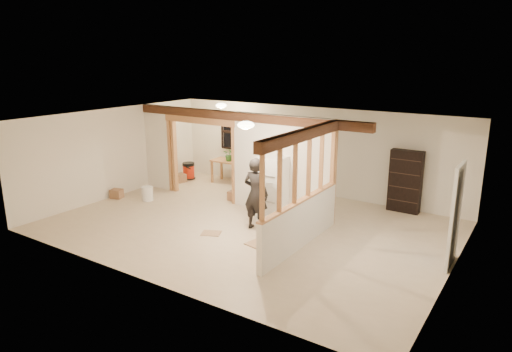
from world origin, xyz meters
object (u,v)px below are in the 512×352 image
Objects in this scene: woman at (256,194)px; shop_vac at (189,171)px; work_table at (230,172)px; bookshelf at (405,181)px; refrigerator at (272,187)px.

woman is 3.07× the size of shop_vac.
work_table is 0.73× the size of bookshelf.
woman is 4.00m from work_table.
work_table reaches higher than shop_vac.
shop_vac is (-4.24, 2.49, -0.57)m from woman.
work_table is 5.33m from bookshelf.
woman is at bearing -82.86° from refrigerator.
refrigerator is 1.30× the size of work_table.
shop_vac is at bearing -31.67° from woman.
woman reaches higher than work_table.
work_table is (-2.80, 2.81, -0.47)m from woman.
refrigerator is at bearing -84.12° from woman.
bookshelf is at bearing 40.19° from refrigerator.
work_table is at bearing 144.43° from refrigerator.
bookshelf reaches higher than work_table.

